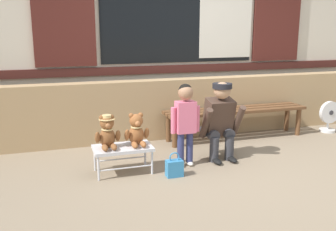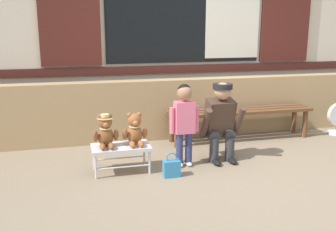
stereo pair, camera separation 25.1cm
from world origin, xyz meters
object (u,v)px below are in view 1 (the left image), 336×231
(wooden_bench_long, at_px, (236,113))
(handbag_on_ground, at_px, (174,168))
(teddy_bear_plain, at_px, (137,131))
(child_standing, at_px, (185,116))
(floor_fan, at_px, (329,117))
(teddy_bear_with_hat, at_px, (107,132))
(adult_crouching, at_px, (220,120))
(small_display_bench, at_px, (123,149))

(wooden_bench_long, bearing_deg, handbag_on_ground, -139.80)
(wooden_bench_long, distance_m, teddy_bear_plain, 1.84)
(child_standing, distance_m, handbag_on_ground, 0.61)
(wooden_bench_long, height_order, child_standing, child_standing)
(wooden_bench_long, bearing_deg, child_standing, -142.63)
(handbag_on_ground, bearing_deg, floor_fan, 18.89)
(teddy_bear_with_hat, distance_m, child_standing, 0.90)
(teddy_bear_with_hat, relative_size, teddy_bear_plain, 1.00)
(wooden_bench_long, relative_size, handbag_on_ground, 7.72)
(teddy_bear_with_hat, relative_size, adult_crouching, 0.38)
(small_display_bench, bearing_deg, teddy_bear_with_hat, 179.23)
(teddy_bear_with_hat, height_order, child_standing, child_standing)
(child_standing, height_order, handbag_on_ground, child_standing)
(floor_fan, bearing_deg, teddy_bear_with_hat, -168.91)
(child_standing, distance_m, floor_fan, 2.72)
(wooden_bench_long, relative_size, teddy_bear_plain, 5.78)
(wooden_bench_long, height_order, teddy_bear_plain, teddy_bear_plain)
(child_standing, bearing_deg, floor_fan, 14.86)
(handbag_on_ground, distance_m, floor_fan, 3.00)
(adult_crouching, height_order, handbag_on_ground, adult_crouching)
(floor_fan, bearing_deg, wooden_bench_long, 175.02)
(small_display_bench, bearing_deg, child_standing, -0.37)
(wooden_bench_long, relative_size, adult_crouching, 2.21)
(child_standing, relative_size, adult_crouching, 1.01)
(child_standing, relative_size, handbag_on_ground, 3.52)
(small_display_bench, relative_size, adult_crouching, 0.67)
(small_display_bench, xyz_separation_m, handbag_on_ground, (0.50, -0.28, -0.17))
(teddy_bear_with_hat, bearing_deg, wooden_bench_long, 22.59)
(small_display_bench, xyz_separation_m, adult_crouching, (1.22, 0.10, 0.21))
(wooden_bench_long, xyz_separation_m, handbag_on_ground, (-1.31, -1.10, -0.28))
(small_display_bench, xyz_separation_m, child_standing, (0.73, -0.00, 0.33))
(adult_crouching, distance_m, handbag_on_ground, 0.89)
(teddy_bear_with_hat, xyz_separation_m, adult_crouching, (1.38, 0.09, 0.01))
(wooden_bench_long, distance_m, teddy_bear_with_hat, 2.13)
(handbag_on_ground, bearing_deg, small_display_bench, 150.72)
(wooden_bench_long, bearing_deg, teddy_bear_plain, -153.57)
(teddy_bear_plain, distance_m, child_standing, 0.58)
(child_standing, height_order, adult_crouching, child_standing)
(child_standing, relative_size, floor_fan, 2.00)
(teddy_bear_with_hat, height_order, adult_crouching, adult_crouching)
(child_standing, distance_m, adult_crouching, 0.51)
(teddy_bear_with_hat, distance_m, teddy_bear_plain, 0.32)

